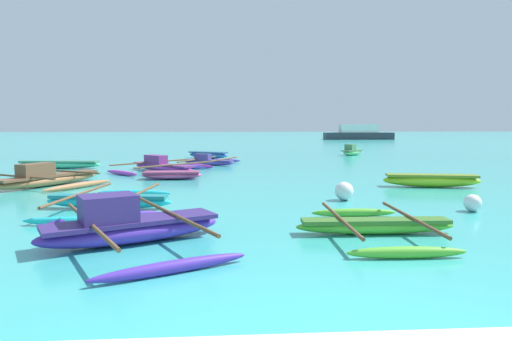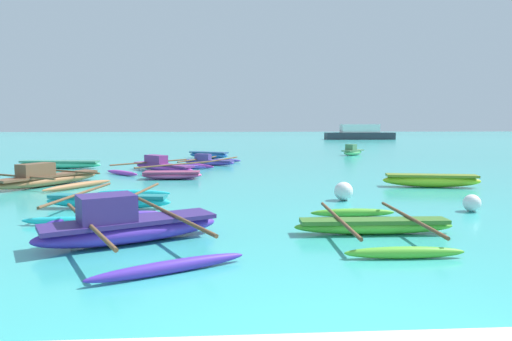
% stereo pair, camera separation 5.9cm
% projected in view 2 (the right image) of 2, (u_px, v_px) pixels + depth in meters
% --- Properties ---
extents(moored_boat_0, '(4.81, 4.83, 0.72)m').
position_uv_depth(moored_boat_0, '(162.00, 166.00, 21.14)').
color(moored_boat_0, '#B73DC0').
rests_on(moored_boat_0, ground_plane).
extents(moored_boat_1, '(2.04, 2.09, 0.78)m').
position_uv_depth(moored_boat_1, '(353.00, 151.00, 31.71)').
color(moored_boat_1, '#71D37D').
rests_on(moored_boat_1, ground_plane).
extents(moored_boat_2, '(4.20, 1.15, 0.38)m').
position_uv_depth(moored_boat_2, '(60.00, 164.00, 22.36)').
color(moored_boat_2, '#51D09D').
rests_on(moored_boat_2, ground_plane).
extents(moored_boat_3, '(3.53, 4.76, 0.59)m').
position_uv_depth(moored_boat_3, '(208.00, 161.00, 24.12)').
color(moored_boat_3, '#6B55D5').
rests_on(moored_boat_3, ground_plane).
extents(moored_boat_4, '(4.15, 4.08, 0.83)m').
position_uv_depth(moored_boat_4, '(47.00, 178.00, 16.07)').
color(moored_boat_4, '#AA6C41').
rests_on(moored_boat_4, ground_plane).
extents(moored_boat_5, '(2.38, 0.84, 0.31)m').
position_uv_depth(moored_boat_5, '(172.00, 175.00, 18.05)').
color(moored_boat_5, '#E24B8F').
rests_on(moored_boat_5, ground_plane).
extents(moored_boat_6, '(2.74, 1.98, 0.42)m').
position_uv_depth(moored_boat_6, '(209.00, 155.00, 28.78)').
color(moored_boat_6, '#3672CA').
rests_on(moored_boat_6, ground_plane).
extents(moored_boat_7, '(3.32, 4.48, 0.42)m').
position_uv_depth(moored_boat_7, '(108.00, 201.00, 11.78)').
color(moored_boat_7, '#21C3CD').
rests_on(moored_boat_7, ground_plane).
extents(moored_boat_8, '(3.34, 1.22, 0.44)m').
position_uv_depth(moored_boat_8, '(431.00, 180.00, 15.78)').
color(moored_boat_8, '#A7D227').
rests_on(moored_boat_8, ground_plane).
extents(moored_boat_9, '(3.21, 3.58, 0.36)m').
position_uv_depth(moored_boat_9, '(374.00, 226.00, 9.08)').
color(moored_boat_9, '#58B731').
rests_on(moored_boat_9, ground_plane).
extents(moored_boat_10, '(4.14, 4.96, 0.92)m').
position_uv_depth(moored_boat_10, '(127.00, 226.00, 8.38)').
color(moored_boat_10, '#4C2CAA').
rests_on(moored_boat_10, ground_plane).
extents(mooring_buoy_0, '(0.53, 0.53, 0.53)m').
position_uv_depth(mooring_buoy_0, '(344.00, 191.00, 13.03)').
color(mooring_buoy_0, white).
rests_on(mooring_buoy_0, ground_plane).
extents(mooring_buoy_1, '(0.43, 0.43, 0.43)m').
position_uv_depth(mooring_buoy_1, '(472.00, 203.00, 11.38)').
color(mooring_buoy_1, white).
rests_on(mooring_buoy_1, ground_plane).
extents(distant_ferry, '(9.52, 2.09, 2.09)m').
position_uv_depth(distant_ferry, '(360.00, 133.00, 63.26)').
color(distant_ferry, '#2D333D').
rests_on(distant_ferry, ground_plane).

